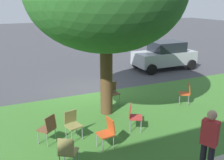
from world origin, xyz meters
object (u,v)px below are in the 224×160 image
at_px(chair_2, 134,115).
at_px(chair_3, 186,92).
at_px(chair_5, 72,123).
at_px(chair_0, 107,131).
at_px(chair_1, 68,150).
at_px(chair_6, 48,127).
at_px(parked_car, 165,55).
at_px(pedestrian_0, 209,141).
at_px(chair_4, 113,91).

xyz_separation_m(chair_2, chair_3, (-2.94, -1.05, 0.00)).
xyz_separation_m(chair_2, chair_5, (1.92, -0.26, 0.00)).
height_order(chair_0, chair_1, same).
distance_m(chair_6, parked_car, 9.97).
bearing_deg(parked_car, chair_5, 38.34).
relative_size(chair_3, pedestrian_0, 0.52).
bearing_deg(chair_4, parked_car, -143.66).
bearing_deg(parked_car, pedestrian_0, 60.36).
xyz_separation_m(chair_3, parked_car, (-2.51, -5.05, 0.32)).
xyz_separation_m(chair_1, chair_4, (-2.75, -3.44, 0.00)).
bearing_deg(chair_0, parked_car, -134.61).
distance_m(chair_1, chair_6, 1.42).
xyz_separation_m(chair_0, pedestrian_0, (-1.61, 2.09, 0.41)).
bearing_deg(chair_2, chair_3, -160.41).
height_order(chair_4, pedestrian_0, pedestrian_0).
relative_size(chair_2, pedestrian_0, 0.52).
bearing_deg(chair_0, chair_5, -49.77).
distance_m(chair_4, chair_6, 3.58).
relative_size(chair_2, chair_3, 1.00).
relative_size(chair_0, chair_6, 1.00).
distance_m(chair_0, chair_2, 1.32).
xyz_separation_m(chair_3, chair_5, (4.86, 0.79, 0.00)).
bearing_deg(chair_5, pedestrian_0, 128.47).
relative_size(chair_6, parked_car, 0.24).
relative_size(chair_2, chair_4, 1.00).
relative_size(chair_4, parked_car, 0.24).
bearing_deg(chair_0, chair_6, -31.53).
xyz_separation_m(chair_5, pedestrian_0, (-2.36, 2.97, 0.41)).
xyz_separation_m(chair_6, pedestrian_0, (-3.07, 2.98, 0.41)).
xyz_separation_m(chair_0, chair_5, (0.75, -0.88, 0.00)).
bearing_deg(chair_1, chair_5, -110.26).
distance_m(chair_2, chair_5, 1.93).
bearing_deg(chair_3, chair_0, 22.10).
bearing_deg(chair_5, chair_4, -137.45).
height_order(chair_6, parked_car, parked_car).
height_order(chair_0, chair_6, same).
bearing_deg(chair_2, parked_car, -131.84).
relative_size(chair_2, chair_5, 1.00).
distance_m(chair_1, parked_car, 10.70).
relative_size(chair_1, pedestrian_0, 0.52).
xyz_separation_m(chair_4, parked_car, (-5.14, -3.78, 0.32)).
height_order(chair_4, chair_6, same).
height_order(chair_1, chair_3, same).
distance_m(chair_0, chair_4, 3.29).
height_order(chair_3, chair_4, same).
bearing_deg(chair_1, parked_car, -137.52).
xyz_separation_m(chair_0, chair_1, (1.26, 0.50, 0.00)).
height_order(parked_car, pedestrian_0, pedestrian_0).
bearing_deg(chair_6, parked_car, -144.25).
relative_size(chair_1, chair_6, 1.00).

